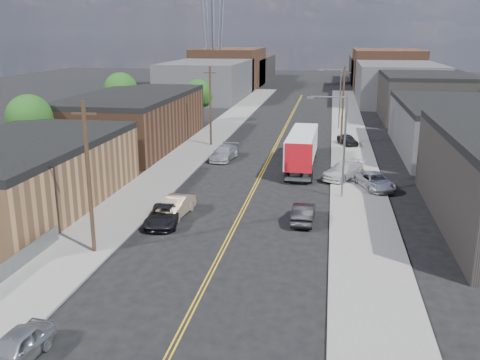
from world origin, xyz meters
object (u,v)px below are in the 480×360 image
(car_left_a, at_px, (15,349))
(car_right_lot_a, at_px, (375,181))
(car_left_d, at_px, (224,153))
(car_right_oncoming, at_px, (303,213))
(car_left_b, at_px, (176,207))
(car_right_lot_b, at_px, (343,171))
(semi_truck, at_px, (303,146))
(car_left_c, at_px, (164,216))
(car_right_lot_c, at_px, (348,140))

(car_left_a, xyz_separation_m, car_right_lot_a, (17.40, 30.00, 0.15))
(car_left_d, distance_m, car_right_oncoming, 21.88)
(car_left_b, distance_m, car_left_d, 19.68)
(car_left_d, bearing_deg, car_right_lot_b, -19.07)
(semi_truck, height_order, car_right_lot_b, semi_truck)
(car_left_c, bearing_deg, car_left_a, -100.01)
(car_right_lot_c, bearing_deg, car_left_a, -130.65)
(car_left_c, bearing_deg, semi_truck, 58.59)
(car_right_lot_b, relative_size, car_right_lot_c, 1.39)
(car_left_b, xyz_separation_m, car_left_d, (0.00, 19.68, 0.01))
(car_right_oncoming, height_order, car_right_lot_a, car_right_lot_a)
(car_left_c, bearing_deg, car_right_lot_b, 41.58)
(car_right_lot_a, relative_size, car_right_lot_b, 0.95)
(car_right_lot_a, distance_m, car_right_lot_c, 19.98)
(car_left_a, height_order, car_left_d, car_left_d)
(car_right_lot_b, bearing_deg, car_left_b, -103.66)
(car_left_b, height_order, car_right_oncoming, car_left_b)
(car_right_lot_a, height_order, car_right_lot_c, car_right_lot_a)
(semi_truck, distance_m, car_left_c, 22.18)
(semi_truck, bearing_deg, car_left_b, -114.79)
(car_left_c, relative_size, car_right_lot_a, 0.96)
(car_left_a, bearing_deg, semi_truck, 79.85)
(car_right_lot_b, bearing_deg, car_left_a, -82.37)
(car_right_oncoming, relative_size, car_right_lot_c, 1.16)
(car_left_a, relative_size, car_left_d, 0.77)
(car_left_c, distance_m, car_right_lot_b, 20.35)
(car_right_lot_a, bearing_deg, car_right_lot_b, 111.57)
(car_right_lot_a, bearing_deg, car_left_c, -163.51)
(semi_truck, relative_size, car_right_lot_b, 2.81)
(car_left_c, xyz_separation_m, car_right_lot_b, (13.55, 15.18, 0.24))
(car_right_oncoming, height_order, car_right_lot_c, car_right_oncoming)
(car_left_d, bearing_deg, car_right_oncoming, -55.67)
(semi_truck, relative_size, car_left_b, 3.21)
(car_left_a, distance_m, car_left_d, 39.70)
(car_right_oncoming, distance_m, car_right_lot_b, 13.35)
(car_left_b, distance_m, car_right_lot_b, 18.65)
(car_left_a, height_order, car_right_lot_a, car_right_lot_a)
(semi_truck, height_order, car_right_lot_a, semi_truck)
(car_right_lot_a, bearing_deg, semi_truck, 111.40)
(car_left_c, distance_m, car_right_lot_c, 34.97)
(car_left_a, xyz_separation_m, car_left_d, (1.40, 39.68, 0.08))
(car_right_lot_a, bearing_deg, car_left_d, 129.05)
(car_left_c, bearing_deg, car_left_b, 73.46)
(car_left_d, xyz_separation_m, car_right_lot_b, (13.20, -6.49, 0.14))
(car_left_b, bearing_deg, semi_truck, 70.30)
(car_left_d, bearing_deg, car_right_lot_c, 43.20)
(car_left_b, height_order, car_right_lot_c, car_left_b)
(car_left_b, relative_size, car_left_c, 0.95)
(car_left_c, relative_size, car_left_d, 0.91)
(car_right_lot_b, xyz_separation_m, car_right_lot_c, (0.81, 16.70, -0.12))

